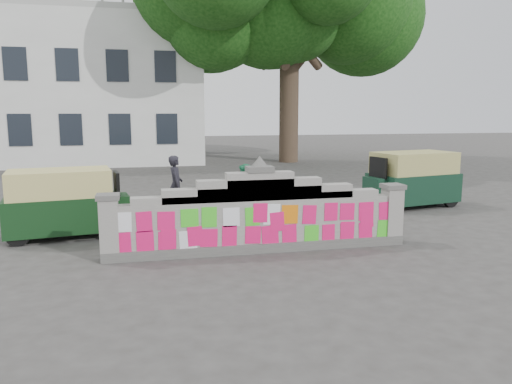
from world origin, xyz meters
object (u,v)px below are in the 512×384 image
cyclist_bike (176,206)px  rickshaw_right (411,178)px  pedestrian (245,193)px  cyclist_rider (176,194)px  rickshaw_left (64,202)px

cyclist_bike → rickshaw_right: (7.22, 0.64, 0.42)m
cyclist_bike → pedestrian: 1.86m
cyclist_rider → rickshaw_right: (7.22, 0.64, 0.11)m
cyclist_rider → rickshaw_left: (-2.65, -0.93, 0.06)m
pedestrian → rickshaw_left: 4.53m
cyclist_bike → rickshaw_right: bearing=-83.5°
rickshaw_right → pedestrian: bearing=-2.2°
cyclist_bike → rickshaw_left: size_ratio=0.59×
pedestrian → rickshaw_right: size_ratio=0.49×
cyclist_bike → cyclist_rider: size_ratio=1.12×
cyclist_rider → pedestrian: 1.84m
cyclist_rider → rickshaw_right: 7.24m
rickshaw_left → pedestrian: bearing=0.7°
cyclist_bike → rickshaw_left: 2.83m
cyclist_bike → pedestrian: pedestrian is taller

